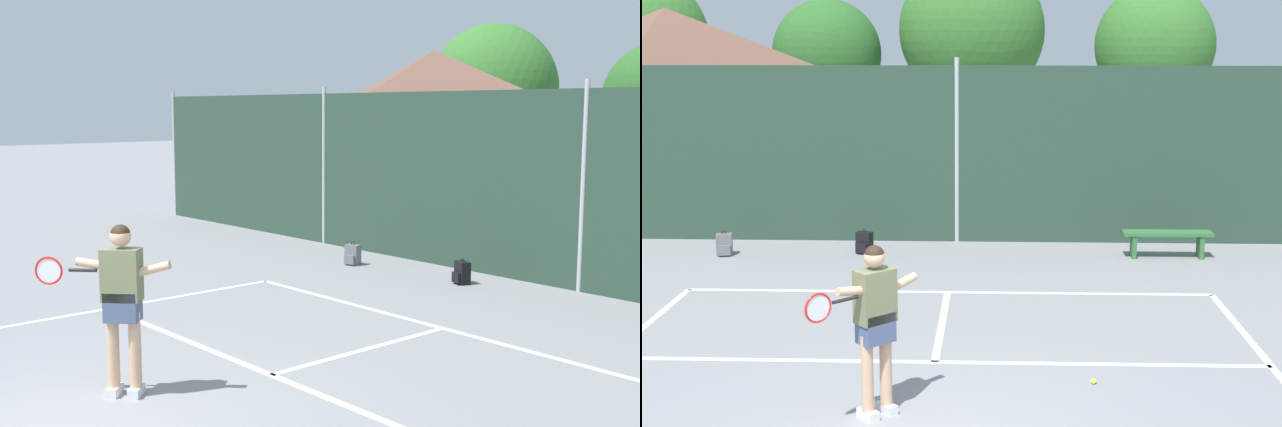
# 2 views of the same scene
# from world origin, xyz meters

# --- Properties ---
(court_markings) EXTENTS (8.30, 11.10, 0.01)m
(court_markings) POSITION_xyz_m (0.00, 0.65, 0.00)
(court_markings) COLOR white
(court_markings) RESTS_ON ground
(chainlink_fence) EXTENTS (26.09, 0.09, 3.54)m
(chainlink_fence) POSITION_xyz_m (0.00, 9.00, 1.69)
(chainlink_fence) COLOR #284233
(chainlink_fence) RESTS_ON ground
(clubhouse_building) EXTENTS (6.48, 5.00, 4.58)m
(clubhouse_building) POSITION_xyz_m (-7.09, 13.35, 2.37)
(clubhouse_building) COLOR beige
(clubhouse_building) RESTS_ON ground
(tennis_player) EXTENTS (1.01, 1.10, 1.85)m
(tennis_player) POSITION_xyz_m (-0.51, 0.88, 1.11)
(tennis_player) COLOR silver
(tennis_player) RESTS_ON ground
(backpack_grey) EXTENTS (0.31, 0.29, 0.46)m
(backpack_grey) POSITION_xyz_m (-4.19, 7.71, 0.19)
(backpack_grey) COLOR slate
(backpack_grey) RESTS_ON ground
(backpack_black) EXTENTS (0.33, 0.31, 0.46)m
(backpack_black) POSITION_xyz_m (-1.66, 7.96, 0.19)
(backpack_black) COLOR black
(backpack_black) RESTS_ON ground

